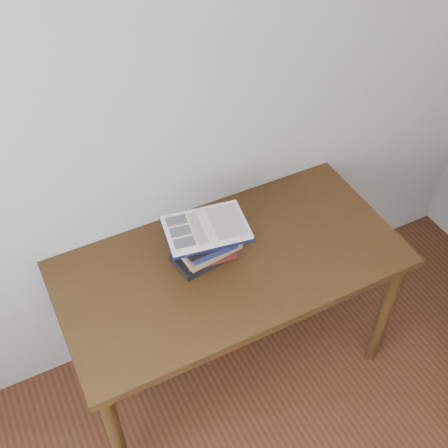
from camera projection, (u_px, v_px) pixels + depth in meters
desk at (231, 276)px, 2.45m from camera, size 1.47×0.74×0.79m
book_stack at (205, 244)px, 2.32m from camera, size 0.28×0.19×0.18m
open_book at (206, 228)px, 2.24m from camera, size 0.37×0.28×0.03m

